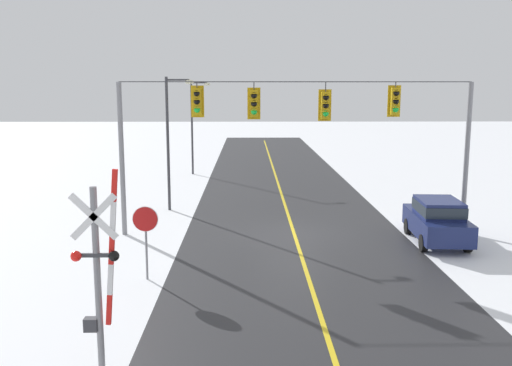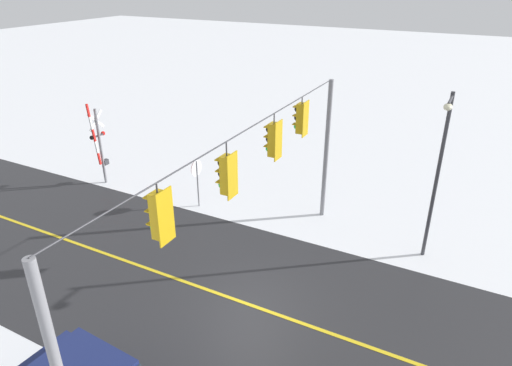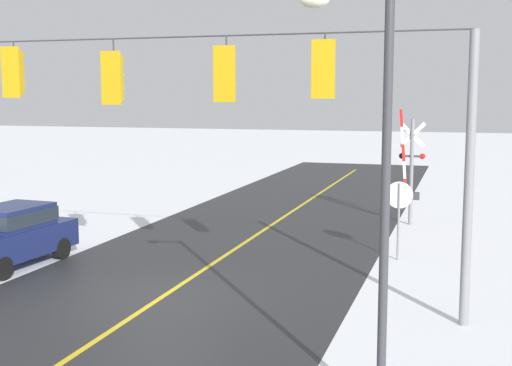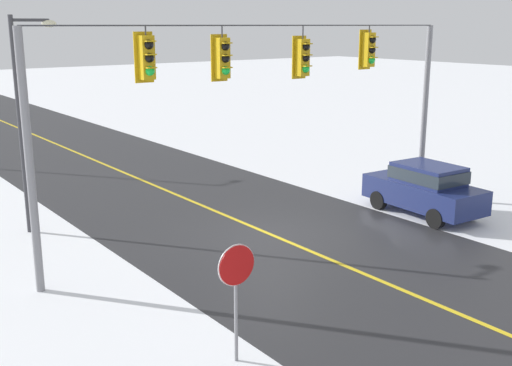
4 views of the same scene
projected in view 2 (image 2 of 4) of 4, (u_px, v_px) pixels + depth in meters
ground_plane at (250, 305)px, 15.07m from camera, size 160.00×160.00×0.00m
signal_span at (249, 185)px, 13.23m from camera, size 14.20×0.47×6.22m
stop_sign at (197, 173)px, 20.72m from camera, size 0.80×0.09×2.35m
railroad_crossing at (99, 143)px, 22.84m from camera, size 0.99×0.31×4.35m
streetlamp_near at (439, 165)px, 15.93m from camera, size 1.39×0.28×6.50m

